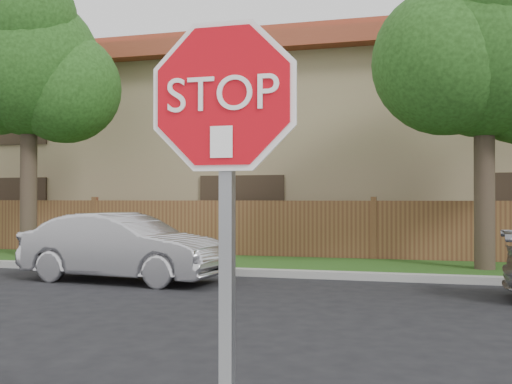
% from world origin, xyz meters
% --- Properties ---
extents(far_curb, '(70.00, 0.30, 0.15)m').
position_xyz_m(far_curb, '(0.00, 8.15, 0.07)').
color(far_curb, gray).
rests_on(far_curb, ground).
extents(grass_strip, '(70.00, 3.00, 0.12)m').
position_xyz_m(grass_strip, '(0.00, 9.80, 0.06)').
color(grass_strip, '#1E4714').
rests_on(grass_strip, ground).
extents(fence, '(70.00, 0.12, 1.60)m').
position_xyz_m(fence, '(0.00, 11.40, 0.80)').
color(fence, brown).
rests_on(fence, ground).
extents(apartment_building, '(35.20, 9.20, 7.20)m').
position_xyz_m(apartment_building, '(0.00, 17.00, 3.53)').
color(apartment_building, '#9D8661').
rests_on(apartment_building, ground).
extents(tree_left, '(4.80, 3.90, 7.78)m').
position_xyz_m(tree_left, '(-8.98, 9.57, 5.22)').
color(tree_left, '#382B21').
rests_on(tree_left, ground).
extents(tree_mid, '(4.80, 3.90, 7.35)m').
position_xyz_m(tree_mid, '(2.52, 9.57, 4.87)').
color(tree_mid, '#382B21').
rests_on(tree_mid, ground).
extents(stop_sign, '(1.01, 0.13, 2.55)m').
position_xyz_m(stop_sign, '(0.20, -1.48, 1.83)').
color(stop_sign, gray).
rests_on(stop_sign, sidewalk_near).
extents(sedan_left, '(4.27, 1.86, 1.37)m').
position_xyz_m(sedan_left, '(-4.62, 6.68, 0.68)').
color(sedan_left, '#AFAEB3').
rests_on(sedan_left, ground).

